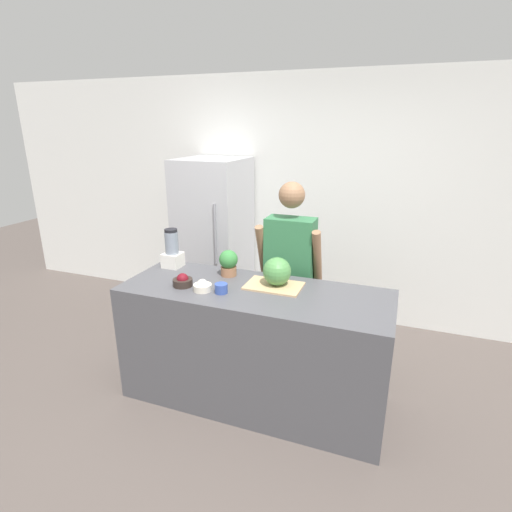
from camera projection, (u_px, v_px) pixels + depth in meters
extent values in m
plane|color=#564C47|center=(236.00, 427.00, 2.89)|extent=(14.00, 14.00, 0.00)
cube|color=white|center=(310.00, 200.00, 4.32)|extent=(8.00, 0.06, 2.60)
cube|color=#4C4C51|center=(254.00, 345.00, 3.07)|extent=(1.99, 0.74, 0.93)
cube|color=#B7B7BC|center=(214.00, 239.00, 4.40)|extent=(0.67, 0.73, 1.75)
cylinder|color=gray|center=(215.00, 234.00, 3.94)|extent=(0.02, 0.02, 0.61)
cube|color=gray|center=(288.00, 323.00, 3.57)|extent=(0.30, 0.18, 0.79)
cube|color=#337247|center=(290.00, 251.00, 3.35)|extent=(0.41, 0.22, 0.56)
sphere|color=#936B4C|center=(292.00, 195.00, 3.20)|extent=(0.21, 0.21, 0.21)
cylinder|color=#936B4C|center=(262.00, 250.00, 3.40)|extent=(0.07, 0.23, 0.47)
cylinder|color=#936B4C|center=(317.00, 256.00, 3.24)|extent=(0.07, 0.23, 0.47)
cube|color=tan|center=(274.00, 286.00, 2.98)|extent=(0.42, 0.28, 0.01)
sphere|color=#4C8C47|center=(277.00, 271.00, 2.95)|extent=(0.21, 0.21, 0.21)
cylinder|color=#2D231E|center=(183.00, 282.00, 2.99)|extent=(0.15, 0.15, 0.06)
sphere|color=maroon|center=(183.00, 279.00, 2.98)|extent=(0.09, 0.09, 0.09)
cylinder|color=beige|center=(203.00, 287.00, 2.91)|extent=(0.13, 0.13, 0.05)
sphere|color=white|center=(202.00, 284.00, 2.90)|extent=(0.08, 0.08, 0.08)
cylinder|color=#334C9E|center=(221.00, 288.00, 2.86)|extent=(0.09, 0.09, 0.07)
cube|color=silver|center=(173.00, 260.00, 3.38)|extent=(0.15, 0.15, 0.12)
cylinder|color=gray|center=(172.00, 243.00, 3.34)|extent=(0.11, 0.11, 0.19)
cylinder|color=black|center=(171.00, 230.00, 3.30)|extent=(0.11, 0.11, 0.02)
cylinder|color=#996647|center=(229.00, 271.00, 3.20)|extent=(0.13, 0.13, 0.07)
sphere|color=#387F3D|center=(228.00, 259.00, 3.16)|extent=(0.15, 0.15, 0.15)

